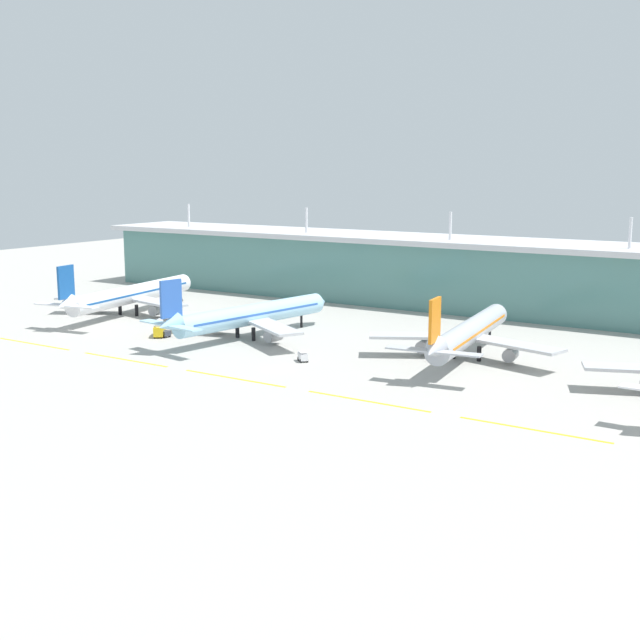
{
  "coord_description": "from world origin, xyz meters",
  "views": [
    {
      "loc": [
        109.26,
        -152.21,
        45.97
      ],
      "look_at": [
        -5.22,
        26.35,
        7.0
      ],
      "focal_mm": 46.38,
      "sensor_mm": 36.0,
      "label": 1
    }
  ],
  "objects_px": {
    "airliner_near_middle": "(249,315)",
    "airliner_far_middle": "(468,333)",
    "baggage_cart": "(303,356)",
    "pushback_tug": "(163,333)",
    "fuel_truck": "(159,328)",
    "airliner_nearest": "(131,295)"
  },
  "relations": [
    {
      "from": "airliner_nearest",
      "to": "pushback_tug",
      "type": "bearing_deg",
      "value": -32.24
    },
    {
      "from": "pushback_tug",
      "to": "fuel_truck",
      "type": "relative_size",
      "value": 0.62
    },
    {
      "from": "baggage_cart",
      "to": "pushback_tug",
      "type": "height_order",
      "value": "baggage_cart"
    },
    {
      "from": "fuel_truck",
      "to": "airliner_near_middle",
      "type": "bearing_deg",
      "value": 26.98
    },
    {
      "from": "airliner_near_middle",
      "to": "pushback_tug",
      "type": "height_order",
      "value": "airliner_near_middle"
    },
    {
      "from": "airliner_nearest",
      "to": "airliner_far_middle",
      "type": "bearing_deg",
      "value": -0.08
    },
    {
      "from": "airliner_far_middle",
      "to": "baggage_cart",
      "type": "height_order",
      "value": "airliner_far_middle"
    },
    {
      "from": "airliner_near_middle",
      "to": "pushback_tug",
      "type": "xyz_separation_m",
      "value": [
        -21.44,
        -11.46,
        -5.35
      ]
    },
    {
      "from": "airliner_near_middle",
      "to": "airliner_far_middle",
      "type": "xyz_separation_m",
      "value": [
        60.2,
        9.38,
        0.0
      ]
    },
    {
      "from": "pushback_tug",
      "to": "fuel_truck",
      "type": "bearing_deg",
      "value": -179.08
    },
    {
      "from": "baggage_cart",
      "to": "pushback_tug",
      "type": "bearing_deg",
      "value": 175.88
    },
    {
      "from": "airliner_nearest",
      "to": "airliner_far_middle",
      "type": "xyz_separation_m",
      "value": [
        114.95,
        -0.17,
        -0.0
      ]
    },
    {
      "from": "airliner_nearest",
      "to": "airliner_far_middle",
      "type": "relative_size",
      "value": 1.06
    },
    {
      "from": "pushback_tug",
      "to": "airliner_far_middle",
      "type": "bearing_deg",
      "value": 14.32
    },
    {
      "from": "airliner_nearest",
      "to": "airliner_near_middle",
      "type": "height_order",
      "value": "same"
    },
    {
      "from": "airliner_far_middle",
      "to": "baggage_cart",
      "type": "bearing_deg",
      "value": -143.05
    },
    {
      "from": "airliner_far_middle",
      "to": "pushback_tug",
      "type": "distance_m",
      "value": 84.42
    },
    {
      "from": "airliner_far_middle",
      "to": "pushback_tug",
      "type": "relative_size",
      "value": 14.11
    },
    {
      "from": "airliner_nearest",
      "to": "baggage_cart",
      "type": "xyz_separation_m",
      "value": [
        82.53,
        -24.56,
        -5.19
      ]
    },
    {
      "from": "airliner_nearest",
      "to": "fuel_truck",
      "type": "relative_size",
      "value": 9.34
    },
    {
      "from": "baggage_cart",
      "to": "pushback_tug",
      "type": "distance_m",
      "value": 49.35
    },
    {
      "from": "airliner_near_middle",
      "to": "airliner_nearest",
      "type": "bearing_deg",
      "value": 170.1
    }
  ]
}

